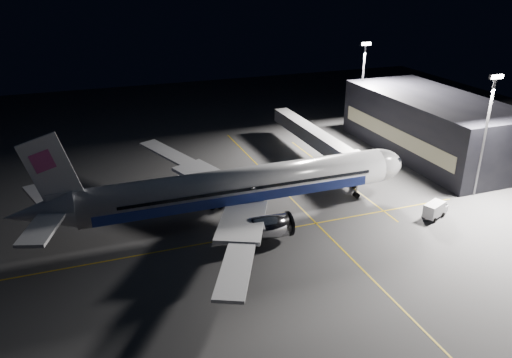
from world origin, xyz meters
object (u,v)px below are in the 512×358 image
(jet_bridge, at_px, (317,139))
(safety_cone_b, at_px, (213,189))
(service_truck, at_px, (435,209))
(baggage_tug, at_px, (208,175))
(safety_cone_a, at_px, (189,197))
(floodlight_mast_south, at_px, (487,125))
(floodlight_mast_north, at_px, (363,79))
(airliner, at_px, (234,187))
(safety_cone_c, at_px, (223,198))

(jet_bridge, xyz_separation_m, safety_cone_b, (-23.64, -7.12, -4.27))
(service_truck, xyz_separation_m, baggage_tug, (-29.28, 26.78, -0.61))
(baggage_tug, height_order, safety_cone_a, baggage_tug)
(safety_cone_b, bearing_deg, jet_bridge, 16.76)
(jet_bridge, height_order, safety_cone_a, jet_bridge)
(floodlight_mast_south, xyz_separation_m, safety_cone_b, (-41.64, 16.95, -12.06))
(service_truck, bearing_deg, jet_bridge, 78.74)
(baggage_tug, bearing_deg, floodlight_mast_north, 13.64)
(floodlight_mast_north, relative_size, safety_cone_a, 37.28)
(airliner, bearing_deg, floodlight_mast_south, -8.33)
(floodlight_mast_south, relative_size, service_truck, 3.99)
(floodlight_mast_north, distance_m, safety_cone_b, 48.20)
(floodlight_mast_south, distance_m, safety_cone_b, 46.55)
(airliner, height_order, baggage_tug, airliner)
(safety_cone_a, bearing_deg, safety_cone_c, -24.56)
(floodlight_mast_north, bearing_deg, safety_cone_c, -148.44)
(floodlight_mast_north, height_order, safety_cone_a, floodlight_mast_north)
(jet_bridge, height_order, baggage_tug, jet_bridge)
(jet_bridge, xyz_separation_m, baggage_tug, (-22.93, -1.68, -3.87))
(safety_cone_b, bearing_deg, floodlight_mast_north, 26.82)
(safety_cone_a, xyz_separation_m, safety_cone_c, (5.18, -2.37, 0.04))
(floodlight_mast_south, relative_size, safety_cone_b, 32.90)
(floodlight_mast_south, bearing_deg, service_truck, -159.35)
(safety_cone_b, relative_size, safety_cone_c, 0.99)
(safety_cone_b, bearing_deg, floodlight_mast_south, -22.14)
(safety_cone_c, bearing_deg, floodlight_mast_north, 31.56)
(safety_cone_a, xyz_separation_m, safety_cone_b, (4.55, 1.77, 0.04))
(floodlight_mast_south, distance_m, safety_cone_c, 44.63)
(jet_bridge, bearing_deg, safety_cone_b, -163.24)
(baggage_tug, bearing_deg, floodlight_mast_south, -35.91)
(jet_bridge, relative_size, baggage_tug, 14.78)
(safety_cone_b, bearing_deg, safety_cone_a, -158.72)
(floodlight_mast_north, bearing_deg, service_truck, -105.36)
(airliner, xyz_separation_m, floodlight_mast_south, (41.08, -6.01, 7.21))
(airliner, relative_size, floodlight_mast_south, 2.97)
(jet_bridge, bearing_deg, floodlight_mast_north, 37.74)
(airliner, height_order, jet_bridge, airliner)
(airliner, relative_size, service_truck, 11.84)
(floodlight_mast_north, distance_m, safety_cone_c, 49.62)
(jet_bridge, distance_m, service_truck, 29.34)
(service_truck, height_order, baggage_tug, service_truck)
(floodlight_mast_north, relative_size, safety_cone_b, 32.90)
(airliner, xyz_separation_m, safety_cone_c, (0.06, 6.79, -4.84))
(floodlight_mast_south, distance_m, baggage_tug, 48.09)
(jet_bridge, height_order, floodlight_mast_north, floodlight_mast_north)
(floodlight_mast_south, xyz_separation_m, baggage_tug, (-40.93, 22.38, -11.66))
(airliner, distance_m, floodlight_mast_north, 52.56)
(floodlight_mast_south, xyz_separation_m, safety_cone_a, (-46.20, 15.17, -12.09))
(service_truck, relative_size, safety_cone_c, 8.14)
(floodlight_mast_north, bearing_deg, safety_cone_b, -153.18)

